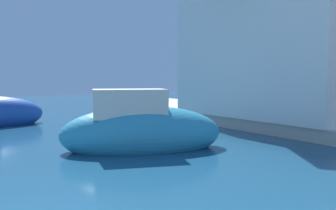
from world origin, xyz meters
name	(u,v)px	position (x,y,z in m)	size (l,w,h in m)	color
quay_promenade	(270,187)	(4.32, -0.37, 0.25)	(44.00, 32.00, 0.50)	#BCB29E
moored_boat_0	(141,130)	(4.60, 4.86, 0.60)	(5.36, 3.63, 2.27)	teal
waterfront_building_main	(283,34)	(13.00, 6.16, 4.26)	(6.56, 8.82, 7.41)	white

